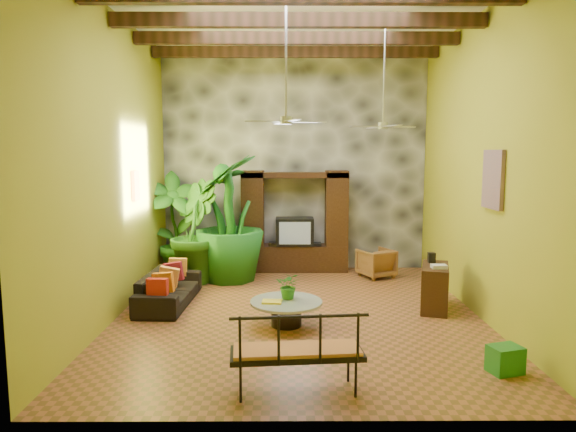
{
  "coord_description": "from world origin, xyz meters",
  "views": [
    {
      "loc": [
        -0.21,
        -8.41,
        2.72
      ],
      "look_at": [
        -0.17,
        0.2,
        1.64
      ],
      "focal_mm": 32.0,
      "sensor_mm": 36.0,
      "label": 1
    }
  ],
  "objects_px": {
    "ceiling_fan_front": "(286,107)",
    "tall_plant_c": "(229,218)",
    "tall_plant_a": "(174,224)",
    "tall_plant_b": "(193,231)",
    "ceiling_fan_back": "(383,115)",
    "coffee_table": "(286,310)",
    "side_console": "(435,288)",
    "sofa": "(169,288)",
    "iron_bench": "(297,349)",
    "green_bin": "(505,359)",
    "wicker_armchair": "(376,263)",
    "entertainment_center": "(295,229)"
  },
  "relations": [
    {
      "from": "tall_plant_c",
      "to": "wicker_armchair",
      "type": "bearing_deg",
      "value": 4.61
    },
    {
      "from": "ceiling_fan_back",
      "to": "coffee_table",
      "type": "relative_size",
      "value": 1.64
    },
    {
      "from": "ceiling_fan_front",
      "to": "sofa",
      "type": "relative_size",
      "value": 0.95
    },
    {
      "from": "wicker_armchair",
      "to": "side_console",
      "type": "xyz_separation_m",
      "value": [
        0.6,
        -2.33,
        0.08
      ]
    },
    {
      "from": "tall_plant_a",
      "to": "tall_plant_b",
      "type": "height_order",
      "value": "tall_plant_a"
    },
    {
      "from": "tall_plant_a",
      "to": "tall_plant_c",
      "type": "bearing_deg",
      "value": -16.73
    },
    {
      "from": "wicker_armchair",
      "to": "tall_plant_a",
      "type": "xyz_separation_m",
      "value": [
        -4.42,
        0.12,
        0.84
      ]
    },
    {
      "from": "coffee_table",
      "to": "side_console",
      "type": "xyz_separation_m",
      "value": [
        2.57,
        0.82,
        0.13
      ]
    },
    {
      "from": "sofa",
      "to": "wicker_armchair",
      "type": "distance_m",
      "value": 4.53
    },
    {
      "from": "sofa",
      "to": "green_bin",
      "type": "height_order",
      "value": "sofa"
    },
    {
      "from": "tall_plant_b",
      "to": "coffee_table",
      "type": "distance_m",
      "value": 3.47
    },
    {
      "from": "entertainment_center",
      "to": "iron_bench",
      "type": "bearing_deg",
      "value": -90.78
    },
    {
      "from": "ceiling_fan_front",
      "to": "coffee_table",
      "type": "height_order",
      "value": "ceiling_fan_front"
    },
    {
      "from": "entertainment_center",
      "to": "tall_plant_a",
      "type": "bearing_deg",
      "value": -169.89
    },
    {
      "from": "sofa",
      "to": "coffee_table",
      "type": "height_order",
      "value": "sofa"
    },
    {
      "from": "ceiling_fan_back",
      "to": "wicker_armchair",
      "type": "relative_size",
      "value": 2.73
    },
    {
      "from": "tall_plant_a",
      "to": "tall_plant_c",
      "type": "xyz_separation_m",
      "value": [
        1.25,
        -0.38,
        0.18
      ]
    },
    {
      "from": "wicker_armchair",
      "to": "tall_plant_b",
      "type": "height_order",
      "value": "tall_plant_b"
    },
    {
      "from": "tall_plant_b",
      "to": "iron_bench",
      "type": "xyz_separation_m",
      "value": [
        2.05,
        -5.07,
        -0.54
      ]
    },
    {
      "from": "tall_plant_b",
      "to": "side_console",
      "type": "distance_m",
      "value": 4.95
    },
    {
      "from": "wicker_armchair",
      "to": "tall_plant_c",
      "type": "relative_size",
      "value": 0.26
    },
    {
      "from": "ceiling_fan_back",
      "to": "tall_plant_a",
      "type": "bearing_deg",
      "value": 161.0
    },
    {
      "from": "ceiling_fan_front",
      "to": "green_bin",
      "type": "relative_size",
      "value": 4.81
    },
    {
      "from": "ceiling_fan_back",
      "to": "iron_bench",
      "type": "distance_m",
      "value": 5.29
    },
    {
      "from": "tall_plant_a",
      "to": "ceiling_fan_back",
      "type": "bearing_deg",
      "value": -19.0
    },
    {
      "from": "entertainment_center",
      "to": "side_console",
      "type": "distance_m",
      "value": 3.81
    },
    {
      "from": "tall_plant_a",
      "to": "tall_plant_b",
      "type": "relative_size",
      "value": 1.07
    },
    {
      "from": "sofa",
      "to": "tall_plant_c",
      "type": "distance_m",
      "value": 2.22
    },
    {
      "from": "ceiling_fan_front",
      "to": "tall_plant_c",
      "type": "bearing_deg",
      "value": 114.02
    },
    {
      "from": "ceiling_fan_back",
      "to": "ceiling_fan_front",
      "type": "bearing_deg",
      "value": -138.37
    },
    {
      "from": "tall_plant_a",
      "to": "green_bin",
      "type": "xyz_separation_m",
      "value": [
        5.16,
        -5.02,
        -0.98
      ]
    },
    {
      "from": "entertainment_center",
      "to": "ceiling_fan_back",
      "type": "bearing_deg",
      "value": -50.43
    },
    {
      "from": "tall_plant_b",
      "to": "entertainment_center",
      "type": "bearing_deg",
      "value": 24.88
    },
    {
      "from": "sofa",
      "to": "tall_plant_c",
      "type": "relative_size",
      "value": 0.74
    },
    {
      "from": "entertainment_center",
      "to": "ceiling_fan_back",
      "type": "distance_m",
      "value": 3.5
    },
    {
      "from": "entertainment_center",
      "to": "wicker_armchair",
      "type": "relative_size",
      "value": 3.52
    },
    {
      "from": "iron_bench",
      "to": "green_bin",
      "type": "xyz_separation_m",
      "value": [
        2.59,
        0.57,
        -0.37
      ]
    },
    {
      "from": "tall_plant_b",
      "to": "green_bin",
      "type": "height_order",
      "value": "tall_plant_b"
    },
    {
      "from": "entertainment_center",
      "to": "coffee_table",
      "type": "height_order",
      "value": "entertainment_center"
    },
    {
      "from": "wicker_armchair",
      "to": "tall_plant_c",
      "type": "bearing_deg",
      "value": -21.54
    },
    {
      "from": "ceiling_fan_back",
      "to": "iron_bench",
      "type": "height_order",
      "value": "ceiling_fan_back"
    },
    {
      "from": "entertainment_center",
      "to": "coffee_table",
      "type": "relative_size",
      "value": 2.12
    },
    {
      "from": "side_console",
      "to": "green_bin",
      "type": "distance_m",
      "value": 2.59
    },
    {
      "from": "tall_plant_c",
      "to": "iron_bench",
      "type": "bearing_deg",
      "value": -75.84
    },
    {
      "from": "ceiling_fan_front",
      "to": "side_console",
      "type": "xyz_separation_m",
      "value": [
        2.57,
        0.62,
        -3.01
      ]
    },
    {
      "from": "ceiling_fan_back",
      "to": "coffee_table",
      "type": "distance_m",
      "value": 4.05
    },
    {
      "from": "sofa",
      "to": "wicker_armchair",
      "type": "relative_size",
      "value": 2.88
    },
    {
      "from": "ceiling_fan_back",
      "to": "tall_plant_b",
      "type": "xyz_separation_m",
      "value": [
        -3.73,
        0.95,
        -2.32
      ]
    },
    {
      "from": "side_console",
      "to": "iron_bench",
      "type": "bearing_deg",
      "value": -111.65
    },
    {
      "from": "tall_plant_b",
      "to": "tall_plant_a",
      "type": "bearing_deg",
      "value": 135.01
    }
  ]
}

